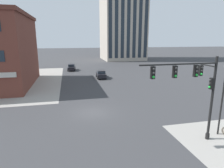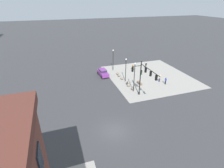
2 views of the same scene
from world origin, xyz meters
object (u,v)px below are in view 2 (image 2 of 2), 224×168
Objects in this scene: bollard_sphere_curb_b at (129,85)px; pedestrian_walking_east at (146,65)px; pedestrian_with_bag at (160,78)px; street_lamp_corner_far at (113,58)px; pedestrian_at_curb at (133,67)px; bollard_sphere_curb_e at (119,75)px; street_lamp_corner_near at (134,74)px; street_lamp_mid_sidewalk at (126,67)px; bench_near_signal at (140,83)px; bollard_sphere_curb_a at (133,88)px; traffic_signal_main at (143,75)px; bollard_sphere_curb_f at (118,73)px; bollard_sphere_curb_c at (128,83)px; bollard_sphere_curb_d at (122,78)px; pedestrian_near_bench at (166,80)px; car_main_northbound_far at (103,72)px.

bollard_sphere_curb_b is 12.44m from pedestrian_walking_east.
pedestrian_with_bag is 0.32× the size of street_lamp_corner_far.
pedestrian_walking_east is at bearing -85.95° from pedestrian_at_curb.
bollard_sphere_curb_e is 0.11× the size of street_lamp_corner_near.
street_lamp_corner_far is at bearing 3.49° from street_lamp_mid_sidewalk.
bollard_sphere_curb_a is at bearing 126.43° from bench_near_signal.
pedestrian_with_bag is 0.32× the size of street_lamp_mid_sidewalk.
traffic_signal_main is 7.98m from street_lamp_mid_sidewalk.
traffic_signal_main is at bearing -173.09° from street_lamp_corner_near.
street_lamp_corner_near reaches higher than bench_near_signal.
bollard_sphere_curb_f is at bearing -0.34° from bollard_sphere_curb_b.
bollard_sphere_curb_c is 9.55m from street_lamp_corner_far.
street_lamp_corner_near is at bearing 167.46° from bollard_sphere_curb_a.
pedestrian_with_bag is (0.01, -7.68, 0.68)m from bollard_sphere_curb_b.
bollard_sphere_curb_d is 10.18m from pedestrian_walking_east.
street_lamp_corner_near is at bearing 6.91° from traffic_signal_main.
bollard_sphere_curb_f is at bearing 101.30° from pedestrian_walking_east.
bollard_sphere_curb_e is 10.97m from pedestrian_near_bench.
bollard_sphere_curb_d and bollard_sphere_curb_f have the same top height.
traffic_signal_main reaches higher than bollard_sphere_curb_d.
pedestrian_walking_east is 0.37× the size of car_main_northbound_far.
street_lamp_corner_near is (-0.83, 8.16, 2.90)m from pedestrian_near_bench.
traffic_signal_main is 9.63m from pedestrian_with_bag.
traffic_signal_main is 4.14× the size of pedestrian_walking_east.
bollard_sphere_curb_f is at bearing 3.58° from bollard_sphere_curb_c.
bollard_sphere_curb_e is at bearing 49.22° from pedestrian_near_bench.
bollard_sphere_curb_f is 0.12× the size of street_lamp_corner_far.
bench_near_signal is 1.13× the size of pedestrian_near_bench.
street_lamp_corner_far is (1.72, 4.86, 2.55)m from pedestrian_at_curb.
traffic_signal_main is at bearing -179.52° from street_lamp_mid_sidewalk.
bollard_sphere_curb_b is at bearing 8.29° from bollard_sphere_curb_a.
pedestrian_at_curb is at bearing 19.34° from pedestrian_near_bench.
bollard_sphere_curb_b is at bearing 172.19° from street_lamp_mid_sidewalk.
bench_near_signal is at bearing -142.57° from bollard_sphere_curb_d.
street_lamp_mid_sidewalk is (-5.98, 8.53, 2.46)m from pedestrian_walking_east.
pedestrian_at_curb is 8.45m from car_main_northbound_far.
street_lamp_corner_near is at bearing -179.70° from bollard_sphere_curb_f.
bench_near_signal is 0.41× the size of car_main_northbound_far.
pedestrian_walking_east is at bearing -84.58° from car_main_northbound_far.
pedestrian_near_bench is at bearing -100.27° from bollard_sphere_curb_b.
pedestrian_at_curb reaches higher than bench_near_signal.
bollard_sphere_curb_b is at bearing 90.09° from pedestrian_with_bag.
street_lamp_mid_sidewalk reaches higher than bollard_sphere_curb_f.
pedestrian_near_bench is (-5.30, -8.27, 0.57)m from bollard_sphere_curb_d.
street_lamp_mid_sidewalk is at bearing 69.83° from pedestrian_with_bag.
car_main_northbound_far reaches higher than bench_near_signal.
street_lamp_corner_near is 1.38× the size of car_main_northbound_far.
bollard_sphere_curb_a is 8.56m from bollard_sphere_curb_f.
traffic_signal_main is 3.01m from street_lamp_corner_near.
bench_near_signal is at bearing -164.11° from street_lamp_corner_far.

